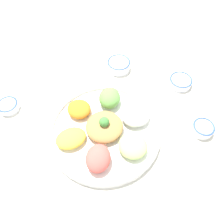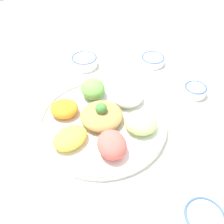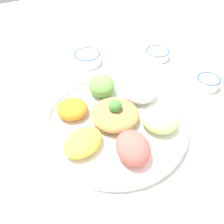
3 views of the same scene
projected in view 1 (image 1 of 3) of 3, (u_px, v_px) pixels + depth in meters
The scene contains 8 objects.
ground_plane at pixel (107, 140), 0.81m from camera, with size 2.40×2.40×0.00m, color silver.
salad_platter at pixel (105, 129), 0.80m from camera, with size 0.42×0.42×0.09m.
sauce_bowl_red at pixel (8, 106), 0.87m from camera, with size 0.08×0.08×0.03m.
rice_bowl_blue at pixel (119, 65), 0.99m from camera, with size 0.10×0.10×0.04m.
sauce_bowl_dark at pixel (203, 128), 0.81m from camera, with size 0.08×0.08×0.04m.
rice_bowl_plain at pixel (180, 81), 0.94m from camera, with size 0.10×0.10×0.03m.
serving_spoon_main at pixel (95, 50), 1.08m from camera, with size 0.12×0.04×0.01m.
serving_spoon_extra at pixel (38, 98), 0.91m from camera, with size 0.08×0.12×0.01m.
Camera 1 is at (0.01, -0.36, 0.73)m, focal length 35.00 mm.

